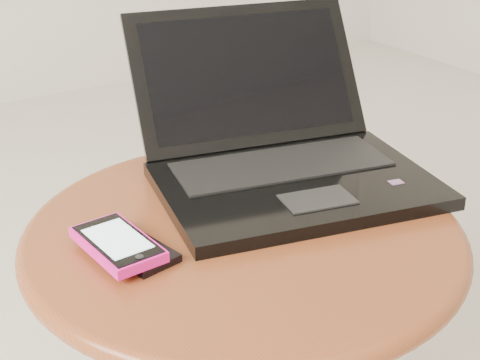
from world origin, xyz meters
TOP-DOWN VIEW (x-y plane):
  - table at (-0.09, -0.07)m, footprint 0.59×0.59m
  - laptop at (0.04, 0.03)m, footprint 0.46×0.47m
  - phone_black at (-0.24, -0.06)m, footprint 0.08×0.12m
  - phone_pink at (-0.26, -0.05)m, footprint 0.08×0.13m

SIDE VIEW (x-z plane):
  - table at x=-0.09m, z-range 0.13..0.60m
  - phone_black at x=-0.24m, z-range 0.47..0.48m
  - phone_pink at x=-0.26m, z-range 0.48..0.49m
  - laptop at x=0.04m, z-range 0.40..0.62m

